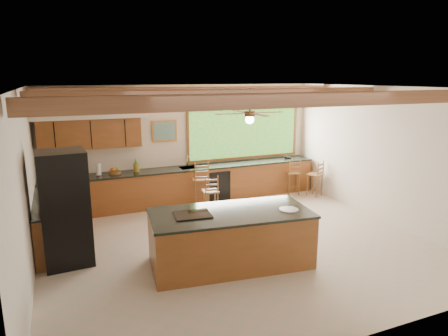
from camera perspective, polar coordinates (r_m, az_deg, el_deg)
name	(u,v)px	position (r m, az deg, el deg)	size (l,w,h in m)	color
ground	(236,243)	(7.97, 1.79, -10.70)	(7.20, 7.20, 0.00)	#BEB59E
room_shell	(216,128)	(7.90, -1.19, 5.79)	(7.27, 6.54, 3.02)	beige
counter_run	(163,192)	(9.81, -8.74, -3.39)	(7.12, 3.10, 1.26)	brown
island	(230,238)	(6.99, 0.89, -9.93)	(2.86, 1.60, 0.97)	brown
refrigerator	(65,208)	(7.37, -21.76, -5.37)	(0.82, 0.80, 2.00)	black
bar_stool_a	(211,192)	(9.23, -1.85, -3.47)	(0.41, 0.41, 1.00)	brown
bar_stool_b	(202,180)	(9.89, -3.23, -1.75)	(0.49, 0.49, 1.17)	brown
bar_stool_c	(294,174)	(11.09, 10.01, -0.82)	(0.45, 0.45, 1.01)	brown
bar_stool_d	(316,175)	(11.07, 13.03, -1.04)	(0.47, 0.48, 0.99)	brown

